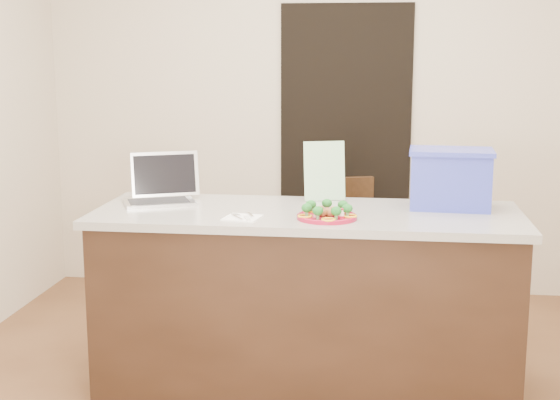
# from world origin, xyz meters

# --- Properties ---
(room_shell) EXTENTS (4.00, 4.00, 4.00)m
(room_shell) POSITION_xyz_m (0.00, 0.00, 1.62)
(room_shell) COLOR white
(room_shell) RESTS_ON ground
(doorway) EXTENTS (0.90, 0.02, 2.00)m
(doorway) POSITION_xyz_m (0.10, 1.98, 1.00)
(doorway) COLOR black
(doorway) RESTS_ON ground
(island) EXTENTS (2.06, 0.76, 0.92)m
(island) POSITION_xyz_m (0.00, 0.25, 0.46)
(island) COLOR black
(island) RESTS_ON ground
(plate) EXTENTS (0.28, 0.28, 0.02)m
(plate) POSITION_xyz_m (0.11, 0.08, 0.93)
(plate) COLOR maroon
(plate) RESTS_ON island
(meatballs) EXTENTS (0.11, 0.10, 0.04)m
(meatballs) POSITION_xyz_m (0.11, 0.08, 0.96)
(meatballs) COLOR brown
(meatballs) RESTS_ON plate
(broccoli) EXTENTS (0.23, 0.23, 0.04)m
(broccoli) POSITION_xyz_m (0.11, 0.08, 0.97)
(broccoli) COLOR #16531D
(broccoli) RESTS_ON plate
(pepper_rings) EXTENTS (0.27, 0.27, 0.01)m
(pepper_rings) POSITION_xyz_m (0.11, 0.08, 0.94)
(pepper_rings) COLOR yellow
(pepper_rings) RESTS_ON plate
(napkin) EXTENTS (0.18, 0.18, 0.01)m
(napkin) POSITION_xyz_m (-0.28, 0.04, 0.92)
(napkin) COLOR white
(napkin) RESTS_ON island
(fork) EXTENTS (0.07, 0.14, 0.00)m
(fork) POSITION_xyz_m (-0.30, 0.05, 0.93)
(fork) COLOR silver
(fork) RESTS_ON napkin
(knife) EXTENTS (0.05, 0.18, 0.01)m
(knife) POSITION_xyz_m (-0.25, 0.03, 0.93)
(knife) COLOR silver
(knife) RESTS_ON napkin
(yogurt_bottle) EXTENTS (0.03, 0.03, 0.06)m
(yogurt_bottle) POSITION_xyz_m (0.18, 0.03, 0.95)
(yogurt_bottle) COLOR white
(yogurt_bottle) RESTS_ON island
(laptop) EXTENTS (0.42, 0.40, 0.25)m
(laptop) POSITION_xyz_m (-0.76, 0.40, 0.99)
(laptop) COLOR silver
(laptop) RESTS_ON island
(leaflet) EXTENTS (0.22, 0.11, 0.30)m
(leaflet) POSITION_xyz_m (0.06, 0.54, 1.07)
(leaflet) COLOR white
(leaflet) RESTS_ON island
(blue_box) EXTENTS (0.42, 0.31, 0.29)m
(blue_box) POSITION_xyz_m (0.69, 0.42, 1.07)
(blue_box) COLOR #313BB2
(blue_box) RESTS_ON island
(chair) EXTENTS (0.52, 0.52, 0.92)m
(chair) POSITION_xyz_m (0.11, 1.17, 0.52)
(chair) COLOR #331E0F
(chair) RESTS_ON ground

